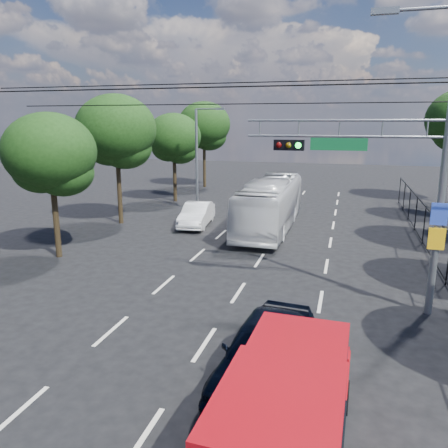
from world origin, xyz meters
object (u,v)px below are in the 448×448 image
(white_bus, at_px, (271,204))
(white_van, at_px, (197,214))
(signal_mast, at_px, (404,154))
(navy_hatchback, at_px, (266,351))
(red_pickup, at_px, (288,408))

(white_bus, xyz_separation_m, white_van, (-4.41, -0.51, -0.76))
(signal_mast, height_order, navy_hatchback, signal_mast)
(signal_mast, xyz_separation_m, red_pickup, (-2.42, -7.72, -4.14))
(signal_mast, distance_m, white_bus, 12.32)
(red_pickup, relative_size, white_bus, 0.54)
(red_pickup, xyz_separation_m, white_bus, (-3.46, 17.86, 0.36))
(navy_hatchback, height_order, white_van, navy_hatchback)
(signal_mast, relative_size, navy_hatchback, 2.04)
(signal_mast, distance_m, white_van, 14.80)
(signal_mast, height_order, white_van, signal_mast)
(white_bus, distance_m, white_van, 4.50)
(white_bus, height_order, white_van, white_bus)
(white_bus, bearing_deg, red_pickup, -79.17)
(white_bus, bearing_deg, white_van, -173.48)
(red_pickup, height_order, white_bus, white_bus)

